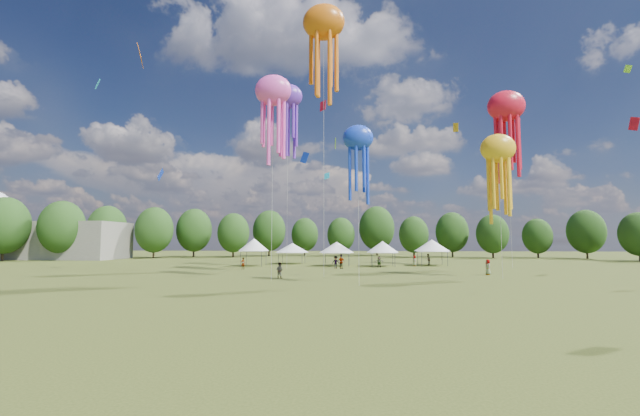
{
  "coord_description": "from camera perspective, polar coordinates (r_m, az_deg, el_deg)",
  "views": [
    {
      "loc": [
        -1.42,
        -10.74,
        3.85
      ],
      "look_at": [
        -3.56,
        15.0,
        6.0
      ],
      "focal_mm": 22.52,
      "sensor_mm": 36.0,
      "label": 1
    }
  ],
  "objects": [
    {
      "name": "ground",
      "position": [
        11.5,
        12.7,
        -24.2
      ],
      "size": [
        300.0,
        300.0,
        0.0
      ],
      "primitive_type": "plane",
      "color": "#384416",
      "rests_on": "ground"
    },
    {
      "name": "spectator_near",
      "position": [
        42.48,
        -5.78,
        -8.81
      ],
      "size": [
        0.97,
        0.85,
        1.66
      ],
      "primitive_type": "imported",
      "rotation": [
        0.0,
        0.0,
        2.82
      ],
      "color": "gray",
      "rests_on": "ground"
    },
    {
      "name": "spectators_far",
      "position": [
        59.07,
        8.87,
        -7.59
      ],
      "size": [
        31.39,
        19.41,
        1.89
      ],
      "color": "gray",
      "rests_on": "ground"
    },
    {
      "name": "festival_tents",
      "position": [
        65.02,
        3.28,
        -5.49
      ],
      "size": [
        33.4,
        12.21,
        4.33
      ],
      "color": "#47474C",
      "rests_on": "ground"
    },
    {
      "name": "show_kites",
      "position": [
        54.28,
        11.83,
        13.68
      ],
      "size": [
        37.52,
        28.64,
        30.76
      ],
      "color": "#FF4BC1",
      "rests_on": "ground"
    },
    {
      "name": "small_kites",
      "position": [
        57.67,
        3.11,
        22.99
      ],
      "size": [
        75.6,
        52.85,
        45.56
      ],
      "color": "#FF4BC1",
      "rests_on": "ground"
    },
    {
      "name": "treeline",
      "position": [
        73.35,
        2.85,
        -2.65
      ],
      "size": [
        201.57,
        95.24,
        13.43
      ],
      "color": "#38281C",
      "rests_on": "ground"
    },
    {
      "name": "hangar",
      "position": [
        108.76,
        -35.79,
        -3.78
      ],
      "size": [
        40.0,
        12.0,
        8.0
      ],
      "primitive_type": "cube",
      "color": "gray",
      "rests_on": "ground"
    }
  ]
}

